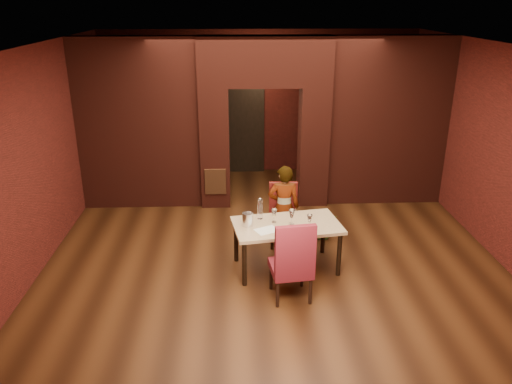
% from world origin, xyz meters
% --- Properties ---
extents(floor, '(8.00, 8.00, 0.00)m').
position_xyz_m(floor, '(0.00, 0.00, 0.00)').
color(floor, '#412210').
rests_on(floor, ground).
extents(ceiling, '(7.00, 8.00, 0.04)m').
position_xyz_m(ceiling, '(0.00, 0.00, 3.20)').
color(ceiling, silver).
rests_on(ceiling, ground).
extents(wall_back, '(7.00, 0.04, 3.20)m').
position_xyz_m(wall_back, '(0.00, 4.00, 1.60)').
color(wall_back, maroon).
rests_on(wall_back, ground).
extents(wall_front, '(7.00, 0.04, 3.20)m').
position_xyz_m(wall_front, '(0.00, -4.00, 1.60)').
color(wall_front, maroon).
rests_on(wall_front, ground).
extents(wall_left, '(0.04, 8.00, 3.20)m').
position_xyz_m(wall_left, '(-3.50, 0.00, 1.60)').
color(wall_left, maroon).
rests_on(wall_left, ground).
extents(wall_right, '(0.04, 8.00, 3.20)m').
position_xyz_m(wall_right, '(3.50, 0.00, 1.60)').
color(wall_right, maroon).
rests_on(wall_right, ground).
extents(pillar_left, '(0.55, 0.55, 2.30)m').
position_xyz_m(pillar_left, '(-0.95, 2.00, 1.15)').
color(pillar_left, maroon).
rests_on(pillar_left, ground).
extents(pillar_right, '(0.55, 0.55, 2.30)m').
position_xyz_m(pillar_right, '(0.95, 2.00, 1.15)').
color(pillar_right, maroon).
rests_on(pillar_right, ground).
extents(lintel, '(2.45, 0.55, 0.90)m').
position_xyz_m(lintel, '(0.00, 2.00, 2.75)').
color(lintel, maroon).
rests_on(lintel, ground).
extents(wing_wall_left, '(2.28, 0.35, 3.20)m').
position_xyz_m(wing_wall_left, '(-2.36, 2.00, 1.60)').
color(wing_wall_left, maroon).
rests_on(wing_wall_left, ground).
extents(wing_wall_right, '(2.28, 0.35, 3.20)m').
position_xyz_m(wing_wall_right, '(2.36, 2.00, 1.60)').
color(wing_wall_right, maroon).
rests_on(wing_wall_right, ground).
extents(vent_panel, '(0.40, 0.03, 0.50)m').
position_xyz_m(vent_panel, '(-0.95, 1.71, 0.55)').
color(vent_panel, '#A3592F').
rests_on(vent_panel, ground).
extents(rear_door, '(0.90, 0.08, 2.10)m').
position_xyz_m(rear_door, '(-0.40, 3.94, 1.05)').
color(rear_door, black).
rests_on(rear_door, ground).
extents(rear_door_frame, '(1.02, 0.04, 2.22)m').
position_xyz_m(rear_door_frame, '(-0.40, 3.90, 1.05)').
color(rear_door_frame, black).
rests_on(rear_door_frame, ground).
extents(dining_table, '(1.67, 1.11, 0.73)m').
position_xyz_m(dining_table, '(0.18, -0.64, 0.36)').
color(dining_table, tan).
rests_on(dining_table, ground).
extents(chair_far, '(0.48, 0.48, 1.02)m').
position_xyz_m(chair_far, '(0.21, 0.16, 0.51)').
color(chair_far, maroon).
rests_on(chair_far, ground).
extents(chair_near, '(0.59, 0.59, 1.17)m').
position_xyz_m(chair_near, '(0.16, -1.41, 0.58)').
color(chair_near, maroon).
rests_on(chair_near, ground).
extents(person_seated, '(0.52, 0.35, 1.40)m').
position_xyz_m(person_seated, '(0.20, 0.06, 0.70)').
color(person_seated, beige).
rests_on(person_seated, ground).
extents(wine_glass_a, '(0.08, 0.08, 0.21)m').
position_xyz_m(wine_glass_a, '(-0.01, -0.56, 0.83)').
color(wine_glass_a, white).
rests_on(wine_glass_a, dining_table).
extents(wine_glass_b, '(0.09, 0.09, 0.22)m').
position_xyz_m(wine_glass_b, '(0.25, -0.64, 0.84)').
color(wine_glass_b, white).
rests_on(wine_glass_b, dining_table).
extents(wine_glass_c, '(0.08, 0.08, 0.21)m').
position_xyz_m(wine_glass_c, '(0.49, -0.78, 0.83)').
color(wine_glass_c, white).
rests_on(wine_glass_c, dining_table).
extents(tasting_sheet, '(0.39, 0.35, 0.00)m').
position_xyz_m(tasting_sheet, '(-0.13, -0.84, 0.73)').
color(tasting_sheet, white).
rests_on(tasting_sheet, dining_table).
extents(wine_bucket, '(0.16, 0.16, 0.20)m').
position_xyz_m(wine_bucket, '(-0.40, -0.67, 0.83)').
color(wine_bucket, silver).
rests_on(wine_bucket, dining_table).
extents(water_bottle, '(0.08, 0.08, 0.33)m').
position_xyz_m(water_bottle, '(-0.21, -0.43, 0.90)').
color(water_bottle, white).
rests_on(water_bottle, dining_table).
extents(potted_plant, '(0.46, 0.42, 0.46)m').
position_xyz_m(potted_plant, '(0.92, 0.34, 0.23)').
color(potted_plant, '#37712D').
rests_on(potted_plant, ground).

